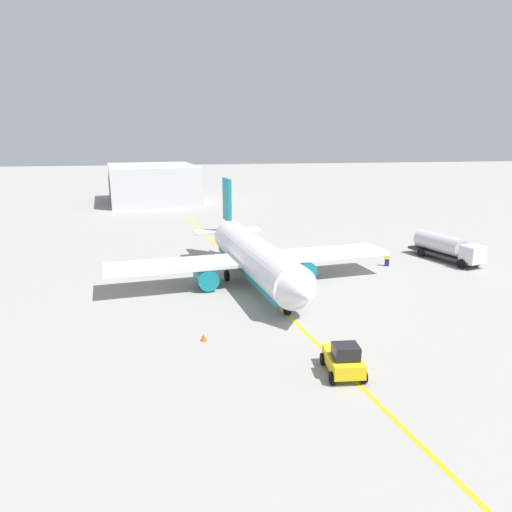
# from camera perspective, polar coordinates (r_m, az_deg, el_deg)

# --- Properties ---
(ground_plane) EXTENTS (400.00, 400.00, 0.00)m
(ground_plane) POSITION_cam_1_polar(r_m,az_deg,el_deg) (49.60, 0.00, -3.36)
(ground_plane) COLOR #9E9B96
(airplane) EXTENTS (28.44, 30.29, 9.82)m
(airplane) POSITION_cam_1_polar(r_m,az_deg,el_deg) (49.27, -0.16, -0.18)
(airplane) COLOR white
(airplane) RESTS_ON ground
(fuel_tanker) EXTENTS (10.28, 5.20, 3.15)m
(fuel_tanker) POSITION_cam_1_polar(r_m,az_deg,el_deg) (62.81, 21.75, 1.03)
(fuel_tanker) COLOR #2D2D33
(fuel_tanker) RESTS_ON ground
(pushback_tug) EXTENTS (3.76, 2.58, 2.20)m
(pushback_tug) POSITION_cam_1_polar(r_m,az_deg,el_deg) (31.97, 10.40, -12.05)
(pushback_tug) COLOR yellow
(pushback_tug) RESTS_ON ground
(refueling_worker) EXTENTS (0.45, 0.58, 1.71)m
(refueling_worker) POSITION_cam_1_polar(r_m,az_deg,el_deg) (58.18, 15.35, -0.36)
(refueling_worker) COLOR navy
(refueling_worker) RESTS_ON ground
(safety_cone_nose) EXTENTS (0.50, 0.50, 0.56)m
(safety_cone_nose) POSITION_cam_1_polar(r_m,az_deg,el_deg) (36.63, -6.26, -9.60)
(safety_cone_nose) COLOR #F2590F
(safety_cone_nose) RESTS_ON ground
(distant_hangar) EXTENTS (25.48, 21.72, 8.23)m
(distant_hangar) POSITION_cam_1_polar(r_m,az_deg,el_deg) (112.56, -12.24, 8.44)
(distant_hangar) COLOR silver
(distant_hangar) RESTS_ON ground
(taxi_line_marking) EXTENTS (89.02, 11.90, 0.01)m
(taxi_line_marking) POSITION_cam_1_polar(r_m,az_deg,el_deg) (49.60, 0.00, -3.35)
(taxi_line_marking) COLOR yellow
(taxi_line_marking) RESTS_ON ground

